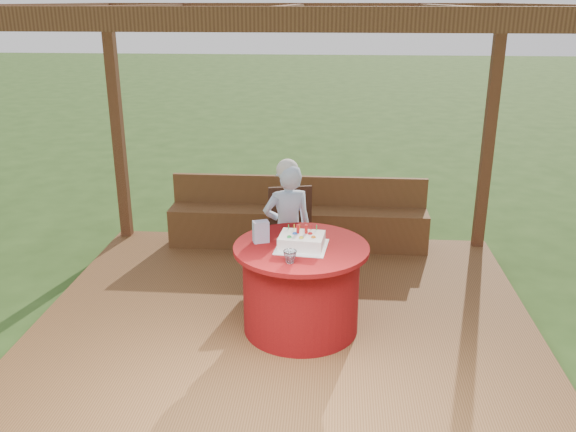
% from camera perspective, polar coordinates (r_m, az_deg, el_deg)
% --- Properties ---
extents(ground, '(60.00, 60.00, 0.00)m').
position_cam_1_polar(ground, '(5.77, -0.20, -10.23)').
color(ground, '#274517').
rests_on(ground, ground).
extents(deck, '(4.50, 4.00, 0.12)m').
position_cam_1_polar(deck, '(5.74, -0.20, -9.72)').
color(deck, brown).
rests_on(deck, ground).
extents(pergola, '(4.50, 4.00, 2.72)m').
position_cam_1_polar(pergola, '(5.03, -0.23, 14.30)').
color(pergola, brown).
rests_on(pergola, deck).
extents(bench, '(3.00, 0.42, 0.80)m').
position_cam_1_polar(bench, '(7.17, 0.92, -0.72)').
color(bench, brown).
rests_on(bench, deck).
extents(table, '(1.15, 1.15, 0.79)m').
position_cam_1_polar(table, '(5.31, 1.22, -6.67)').
color(table, maroon).
rests_on(table, deck).
extents(chair, '(0.55, 0.55, 0.91)m').
position_cam_1_polar(chair, '(6.37, 0.38, -0.97)').
color(chair, '#341B10').
rests_on(chair, deck).
extents(elderly_woman, '(0.55, 0.45, 1.36)m').
position_cam_1_polar(elderly_woman, '(5.88, -0.04, -1.03)').
color(elderly_woman, '#AACEFC').
rests_on(elderly_woman, deck).
extents(birthday_cake, '(0.46, 0.46, 0.19)m').
position_cam_1_polar(birthday_cake, '(5.11, 1.29, -2.34)').
color(birthday_cake, white).
rests_on(birthday_cake, table).
extents(gift_bag, '(0.15, 0.13, 0.19)m').
position_cam_1_polar(gift_bag, '(5.21, -2.56, -1.47)').
color(gift_bag, '#CD85AF').
rests_on(gift_bag, table).
extents(drinking_glass, '(0.13, 0.13, 0.10)m').
position_cam_1_polar(drinking_glass, '(4.82, 0.19, -3.82)').
color(drinking_glass, white).
rests_on(drinking_glass, table).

